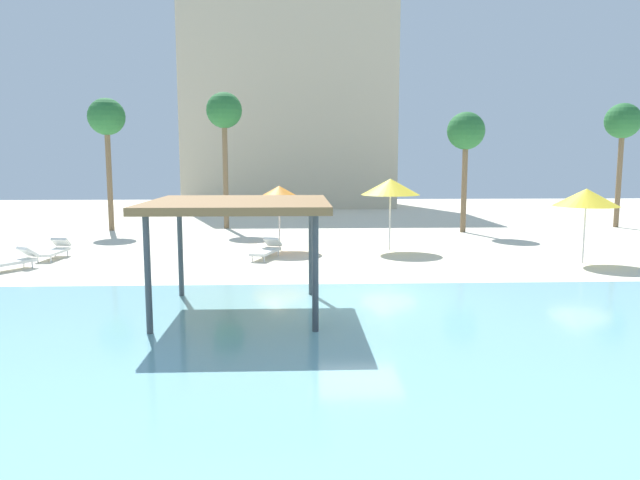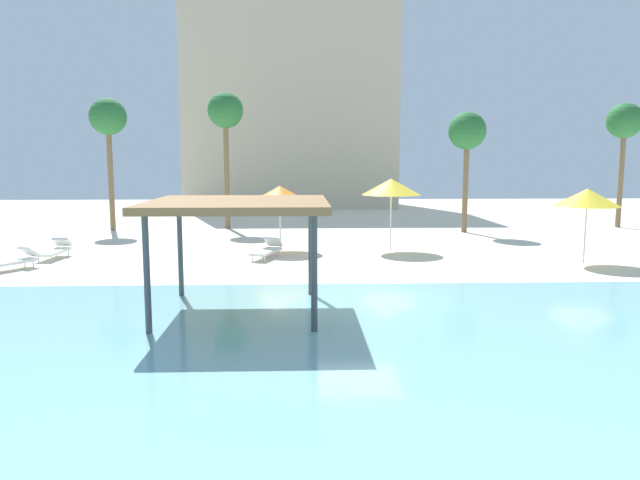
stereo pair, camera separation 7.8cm
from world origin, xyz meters
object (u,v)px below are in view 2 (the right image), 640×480
(palm_tree_1, at_px, (225,114))
(beach_umbrella_yellow_1, at_px, (391,187))
(beach_umbrella_orange_0, at_px, (280,194))
(palm_tree_2, at_px, (108,120))
(shade_pavilion, at_px, (238,208))
(lounge_chair_0, at_px, (56,250))
(palm_tree_3, at_px, (467,134))
(palm_tree_0, at_px, (625,124))
(lounge_chair_2, at_px, (268,249))
(lounge_chair_1, at_px, (14,260))
(beach_umbrella_yellow_3, at_px, (587,198))

(palm_tree_1, bearing_deg, beach_umbrella_yellow_1, -46.52)
(beach_umbrella_orange_0, xyz_separation_m, palm_tree_2, (-9.09, 7.23, 3.41))
(shade_pavilion, distance_m, beach_umbrella_orange_0, 10.12)
(lounge_chair_0, relative_size, palm_tree_2, 0.28)
(lounge_chair_0, distance_m, palm_tree_3, 19.87)
(palm_tree_0, relative_size, palm_tree_1, 0.93)
(palm_tree_0, xyz_separation_m, palm_tree_2, (-27.57, -0.45, 0.10))
(lounge_chair_2, bearing_deg, lounge_chair_0, -72.18)
(palm_tree_2, bearing_deg, lounge_chair_1, -89.26)
(shade_pavilion, bearing_deg, palm_tree_3, 57.77)
(lounge_chair_0, distance_m, palm_tree_0, 29.04)
(palm_tree_1, xyz_separation_m, palm_tree_2, (-5.98, -0.69, -0.38))
(shade_pavilion, height_order, lounge_chair_2, shade_pavilion)
(lounge_chair_1, distance_m, palm_tree_2, 12.55)
(lounge_chair_0, xyz_separation_m, palm_tree_2, (-0.62, 8.97, 5.41))
(shade_pavilion, distance_m, beach_umbrella_yellow_3, 13.50)
(lounge_chair_0, height_order, lounge_chair_2, same)
(shade_pavilion, distance_m, beach_umbrella_yellow_1, 11.22)
(shade_pavilion, relative_size, palm_tree_0, 0.63)
(beach_umbrella_yellow_1, distance_m, lounge_chair_0, 13.32)
(beach_umbrella_yellow_1, height_order, lounge_chair_2, beach_umbrella_yellow_1)
(beach_umbrella_orange_0, bearing_deg, lounge_chair_0, -168.41)
(palm_tree_1, xyz_separation_m, palm_tree_3, (12.43, -2.15, -1.09))
(beach_umbrella_yellow_1, xyz_separation_m, lounge_chair_2, (-4.98, -1.79, -2.29))
(beach_umbrella_orange_0, distance_m, beach_umbrella_yellow_1, 4.57)
(palm_tree_1, distance_m, palm_tree_3, 12.66)
(beach_umbrella_yellow_1, height_order, palm_tree_1, palm_tree_1)
(beach_umbrella_yellow_3, xyz_separation_m, lounge_chair_1, (-20.04, -0.60, -2.05))
(beach_umbrella_yellow_1, distance_m, palm_tree_2, 15.83)
(beach_umbrella_yellow_3, height_order, lounge_chair_0, beach_umbrella_yellow_3)
(palm_tree_0, height_order, palm_tree_2, palm_tree_2)
(shade_pavilion, distance_m, palm_tree_0, 26.30)
(beach_umbrella_yellow_1, bearing_deg, lounge_chair_1, -163.80)
(shade_pavilion, bearing_deg, palm_tree_1, 97.69)
(beach_umbrella_yellow_3, distance_m, palm_tree_1, 18.60)
(beach_umbrella_yellow_3, height_order, palm_tree_3, palm_tree_3)
(beach_umbrella_yellow_3, distance_m, palm_tree_3, 9.79)
(lounge_chair_2, height_order, palm_tree_2, palm_tree_2)
(shade_pavilion, relative_size, beach_umbrella_orange_0, 1.59)
(lounge_chair_1, bearing_deg, palm_tree_2, -146.91)
(beach_umbrella_yellow_3, relative_size, lounge_chair_1, 1.40)
(beach_umbrella_yellow_3, bearing_deg, lounge_chair_1, -178.29)
(palm_tree_0, bearing_deg, palm_tree_3, -168.19)
(lounge_chair_0, relative_size, palm_tree_1, 0.26)
(beach_umbrella_yellow_1, relative_size, beach_umbrella_yellow_3, 1.10)
(lounge_chair_1, bearing_deg, lounge_chair_0, -158.95)
(lounge_chair_0, xyz_separation_m, lounge_chair_2, (8.06, -0.22, 0.00))
(beach_umbrella_yellow_3, bearing_deg, shade_pavilion, -150.73)
(shade_pavilion, bearing_deg, palm_tree_2, 115.90)
(palm_tree_0, bearing_deg, palm_tree_2, -179.07)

